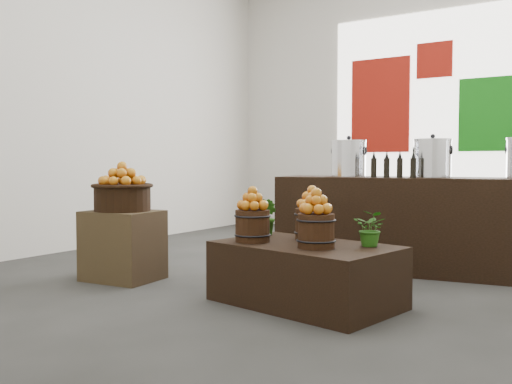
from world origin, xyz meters
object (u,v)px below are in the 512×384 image
Objects in this scene: crate at (123,245)px; stock_pot_center at (432,159)px; counter at (394,224)px; stock_pot_left at (349,159)px; wicker_basket at (122,198)px; display_table at (306,274)px.

crate is 1.80× the size of stock_pot_center.
crate is 0.28× the size of counter.
stock_pot_left is 1.00× the size of stock_pot_center.
wicker_basket is at bearing -140.70° from stock_pot_center.
stock_pot_center is at bearing 86.24° from display_table.
display_table is 3.79× the size of stock_pot_center.
stock_pot_center reaches higher than wicker_basket.
crate is 1.80× the size of stock_pot_left.
stock_pot_center is at bearing 8.60° from stock_pot_left.
display_table is 1.68m from counter.
wicker_basket is at bearing -129.98° from stock_pot_left.
counter is at bearing -171.40° from stock_pot_center.
counter is at bearing 43.32° from crate.
stock_pot_center is (2.22, 1.82, 0.77)m from crate.
stock_pot_left is 0.81m from stock_pot_center.
wicker_basket is at bearing -145.28° from counter.
stock_pot_left reaches higher than display_table.
counter is at bearing 97.50° from display_table.
stock_pot_center reaches higher than counter.
counter is 6.47× the size of stock_pot_center.
counter reaches higher than crate.
crate is at bearing -140.70° from stock_pot_center.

